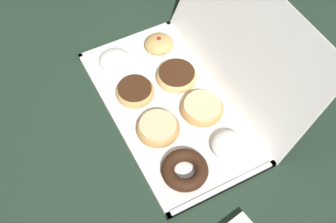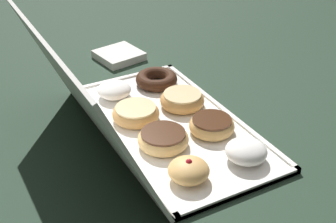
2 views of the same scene
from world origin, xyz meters
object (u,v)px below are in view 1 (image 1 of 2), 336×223
Objects in this scene: glazed_ring_donut_6 at (202,108)px; powdered_filled_donut_7 at (229,145)px; chocolate_cake_ring_donut_3 at (185,170)px; chocolate_frosted_donut_1 at (135,91)px; donut_box at (168,106)px; jelly_filled_donut_4 at (159,44)px; powdered_filled_donut_0 at (115,60)px; glazed_ring_donut_2 at (158,128)px; chocolate_frosted_donut_5 at (177,76)px.

powdered_filled_donut_7 is (0.13, 0.00, 0.00)m from glazed_ring_donut_6.
powdered_filled_donut_7 is at bearing 93.37° from chocolate_cake_ring_donut_3.
glazed_ring_donut_6 is at bearing 44.95° from chocolate_frosted_donut_1.
chocolate_cake_ring_donut_3 is 1.29× the size of powdered_filled_donut_7.
chocolate_cake_ring_donut_3 is (0.20, -0.06, 0.02)m from donut_box.
powdered_filled_donut_7 reaches higher than chocolate_frosted_donut_1.
donut_box is 6.36× the size of powdered_filled_donut_7.
jelly_filled_donut_4 is at bearing 132.29° from chocolate_frosted_donut_1.
powdered_filled_donut_0 reaches higher than glazed_ring_donut_2.
chocolate_frosted_donut_5 is (0.13, -0.01, -0.00)m from jelly_filled_donut_4.
powdered_filled_donut_0 is at bearing -152.12° from glazed_ring_donut_6.
glazed_ring_donut_2 is 1.27× the size of powdered_filled_donut_7.
glazed_ring_donut_6 is 0.13m from powdered_filled_donut_7.
powdered_filled_donut_0 reaches higher than chocolate_frosted_donut_5.
chocolate_frosted_donut_1 is at bearing -179.07° from chocolate_cake_ring_donut_3.
chocolate_cake_ring_donut_3 reaches higher than donut_box.
powdered_filled_donut_7 is (0.27, 0.14, 0.00)m from chocolate_frosted_donut_1.
powdered_filled_donut_0 is 0.14m from jelly_filled_donut_4.
glazed_ring_donut_2 is at bearing -88.83° from glazed_ring_donut_6.
jelly_filled_donut_4 is 0.74× the size of glazed_ring_donut_6.
glazed_ring_donut_2 is 0.18m from chocolate_frosted_donut_5.
powdered_filled_donut_7 is at bearing 19.62° from donut_box.
jelly_filled_donut_4 is (-0.20, 0.07, 0.03)m from donut_box.
powdered_filled_donut_0 is at bearing -90.97° from jelly_filled_donut_4.
powdered_filled_donut_0 reaches higher than donut_box.
chocolate_frosted_donut_5 reaches higher than chocolate_cake_ring_donut_3.
glazed_ring_donut_6 is at bearing 47.69° from donut_box.
chocolate_cake_ring_donut_3 is at bearing 1.29° from powdered_filled_donut_0.
chocolate_cake_ring_donut_3 is (0.40, 0.01, -0.01)m from powdered_filled_donut_0.
chocolate_frosted_donut_1 is at bearing -153.11° from powdered_filled_donut_7.
chocolate_frosted_donut_5 reaches higher than chocolate_frosted_donut_1.
chocolate_frosted_donut_5 is at bearing -177.01° from glazed_ring_donut_6.
powdered_filled_donut_0 is 0.78× the size of chocolate_frosted_donut_5.
powdered_filled_donut_7 reaches higher than glazed_ring_donut_6.
powdered_filled_donut_7 reaches higher than glazed_ring_donut_2.
jelly_filled_donut_4 is (0.00, 0.14, 0.00)m from powdered_filled_donut_0.
chocolate_frosted_donut_5 is (-0.27, 0.12, 0.00)m from chocolate_cake_ring_donut_3.
chocolate_cake_ring_donut_3 is at bearing -86.63° from powdered_filled_donut_7.
powdered_filled_donut_0 is at bearing -177.93° from chocolate_frosted_donut_1.
powdered_filled_donut_7 is (-0.01, 0.13, 0.00)m from chocolate_cake_ring_donut_3.
donut_box is 0.21m from powdered_filled_donut_0.
jelly_filled_donut_4 is 0.39m from powdered_filled_donut_7.
glazed_ring_donut_2 is (0.27, 0.01, -0.00)m from powdered_filled_donut_0.
chocolate_frosted_donut_1 and glazed_ring_donut_6 have the same top height.
glazed_ring_donut_2 is 0.19m from powdered_filled_donut_7.
donut_box is at bearing -42.23° from chocolate_frosted_donut_5.
chocolate_cake_ring_donut_3 is at bearing -16.92° from donut_box.
chocolate_frosted_donut_5 is (0.00, 0.13, 0.00)m from chocolate_frosted_donut_1.
powdered_filled_donut_0 is 0.80× the size of glazed_ring_donut_2.
jelly_filled_donut_4 is at bearing 159.94° from donut_box.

